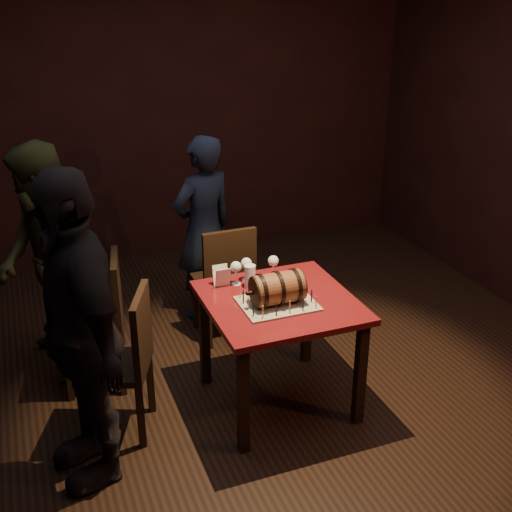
% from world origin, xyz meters
% --- Properties ---
extents(room_shell, '(5.04, 5.04, 2.80)m').
position_xyz_m(room_shell, '(0.00, 0.00, 1.40)').
color(room_shell, black).
rests_on(room_shell, ground).
extents(pub_table, '(0.90, 0.90, 0.75)m').
position_xyz_m(pub_table, '(0.11, -0.20, 0.64)').
color(pub_table, '#540E13').
rests_on(pub_table, ground).
extents(cake_board, '(0.45, 0.35, 0.01)m').
position_xyz_m(cake_board, '(0.07, -0.26, 0.76)').
color(cake_board, gray).
rests_on(cake_board, pub_table).
extents(barrel_cake, '(0.36, 0.21, 0.21)m').
position_xyz_m(barrel_cake, '(0.07, -0.26, 0.86)').
color(barrel_cake, brown).
rests_on(barrel_cake, cake_board).
extents(birthday_candles, '(0.40, 0.30, 0.09)m').
position_xyz_m(birthday_candles, '(0.07, -0.26, 0.80)').
color(birthday_candles, '#E3CA88').
rests_on(birthday_candles, cake_board).
extents(wine_glass_left, '(0.07, 0.07, 0.16)m').
position_xyz_m(wine_glass_left, '(-0.07, 0.10, 0.87)').
color(wine_glass_left, silver).
rests_on(wine_glass_left, pub_table).
extents(wine_glass_mid, '(0.07, 0.07, 0.16)m').
position_xyz_m(wine_glass_mid, '(0.01, 0.13, 0.87)').
color(wine_glass_mid, silver).
rests_on(wine_glass_mid, pub_table).
extents(wine_glass_right, '(0.07, 0.07, 0.16)m').
position_xyz_m(wine_glass_right, '(0.19, 0.10, 0.87)').
color(wine_glass_right, silver).
rests_on(wine_glass_right, pub_table).
extents(pint_of_ale, '(0.07, 0.07, 0.15)m').
position_xyz_m(pint_of_ale, '(0.00, 0.03, 0.82)').
color(pint_of_ale, silver).
rests_on(pint_of_ale, pub_table).
extents(menu_card, '(0.10, 0.05, 0.13)m').
position_xyz_m(menu_card, '(-0.16, 0.11, 0.81)').
color(menu_card, white).
rests_on(menu_card, pub_table).
extents(chair_back, '(0.40, 0.40, 0.93)m').
position_xyz_m(chair_back, '(0.05, 0.68, 0.52)').
color(chair_back, black).
rests_on(chair_back, ground).
extents(chair_left_rear, '(0.47, 0.47, 0.93)m').
position_xyz_m(chair_left_rear, '(-0.89, 0.42, 0.52)').
color(chair_left_rear, black).
rests_on(chair_left_rear, ground).
extents(chair_left_front, '(0.52, 0.52, 0.93)m').
position_xyz_m(chair_left_front, '(-0.84, -0.14, 0.52)').
color(chair_left_front, black).
rests_on(chair_left_front, ground).
extents(person_back, '(0.63, 0.51, 1.50)m').
position_xyz_m(person_back, '(0.02, 1.13, 0.75)').
color(person_back, '#181F31').
rests_on(person_back, ground).
extents(person_left_rear, '(0.73, 0.87, 1.63)m').
position_xyz_m(person_left_rear, '(-1.20, 0.70, 0.82)').
color(person_left_rear, '#383B1D').
rests_on(person_left_rear, ground).
extents(person_left_front, '(0.61, 1.10, 1.77)m').
position_xyz_m(person_left_front, '(-1.10, -0.40, 0.89)').
color(person_left_front, black).
rests_on(person_left_front, ground).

